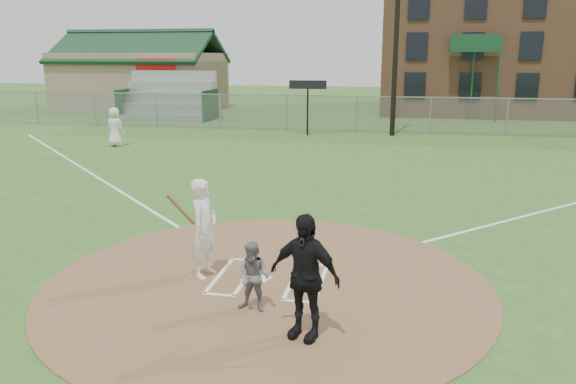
% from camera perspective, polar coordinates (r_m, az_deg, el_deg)
% --- Properties ---
extents(ground, '(140.00, 140.00, 0.00)m').
position_cam_1_polar(ground, '(10.80, -2.07, -9.20)').
color(ground, '#315E20').
rests_on(ground, ground).
extents(dirt_circle, '(8.40, 8.40, 0.02)m').
position_cam_1_polar(dirt_circle, '(10.80, -2.07, -9.15)').
color(dirt_circle, brown).
rests_on(dirt_circle, ground).
extents(home_plate, '(0.57, 0.57, 0.03)m').
position_cam_1_polar(home_plate, '(10.90, -3.23, -8.81)').
color(home_plate, white).
rests_on(home_plate, dirt_circle).
extents(foul_line_third, '(17.04, 17.04, 0.01)m').
position_cam_1_polar(foul_line_third, '(22.23, -19.68, 2.01)').
color(foul_line_third, white).
rests_on(foul_line_third, ground).
extents(catcher, '(0.64, 0.53, 1.19)m').
position_cam_1_polar(catcher, '(9.45, -3.51, -8.62)').
color(catcher, slate).
rests_on(catcher, dirt_circle).
extents(umpire, '(1.24, 0.81, 1.95)m').
position_cam_1_polar(umpire, '(8.46, 1.68, -8.57)').
color(umpire, black).
rests_on(umpire, dirt_circle).
extents(ondeck_player, '(0.96, 0.69, 1.83)m').
position_cam_1_polar(ondeck_player, '(27.93, -17.18, 6.33)').
color(ondeck_player, silver).
rests_on(ondeck_player, ground).
extents(batters_boxes, '(2.08, 1.88, 0.01)m').
position_cam_1_polar(batters_boxes, '(10.93, -1.89, -8.78)').
color(batters_boxes, white).
rests_on(batters_boxes, dirt_circle).
extents(batter_at_plate, '(0.79, 1.05, 1.93)m').
position_cam_1_polar(batter_at_plate, '(10.88, -8.52, -3.64)').
color(batter_at_plate, white).
rests_on(batter_at_plate, dirt_circle).
extents(outfield_fence, '(56.08, 0.08, 2.03)m').
position_cam_1_polar(outfield_fence, '(31.93, 6.99, 7.87)').
color(outfield_fence, slate).
rests_on(outfield_fence, ground).
extents(bleachers, '(6.08, 3.20, 3.20)m').
position_cam_1_polar(bleachers, '(39.10, -12.13, 9.56)').
color(bleachers, '#B7BABF').
rests_on(bleachers, ground).
extents(clubhouse, '(12.20, 8.71, 6.23)m').
position_cam_1_polar(clubhouse, '(47.29, -14.59, 11.07)').
color(clubhouse, gray).
rests_on(clubhouse, ground).
extents(light_pole, '(1.20, 0.30, 12.22)m').
position_cam_1_polar(light_pole, '(30.78, 11.06, 17.94)').
color(light_pole, black).
rests_on(light_pole, ground).
extents(scoreboard_sign, '(2.00, 0.10, 2.93)m').
position_cam_1_polar(scoreboard_sign, '(30.32, 2.02, 10.25)').
color(scoreboard_sign, black).
rests_on(scoreboard_sign, ground).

